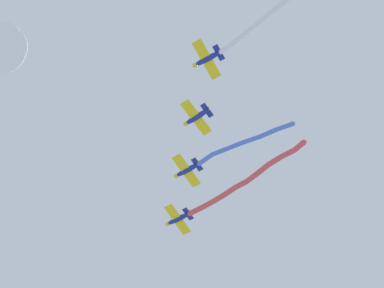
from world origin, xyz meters
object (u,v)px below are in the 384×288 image
(airplane_right_wing, at_px, (196,117))
(airplane_slot, at_px, (207,59))
(airplane_lead, at_px, (178,219))
(airplane_left_wing, at_px, (187,170))

(airplane_right_wing, relative_size, airplane_slot, 0.95)
(airplane_lead, relative_size, airplane_slot, 1.00)
(airplane_left_wing, distance_m, airplane_right_wing, 10.02)
(airplane_slot, bearing_deg, airplane_right_wing, -51.87)
(airplane_lead, distance_m, airplane_slot, 30.06)
(airplane_lead, bearing_deg, airplane_right_wing, 128.86)
(airplane_right_wing, distance_m, airplane_slot, 10.03)
(airplane_left_wing, relative_size, airplane_slot, 0.98)
(airplane_slot, bearing_deg, airplane_left_wing, -51.84)
(airplane_lead, bearing_deg, airplane_left_wing, 128.86)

